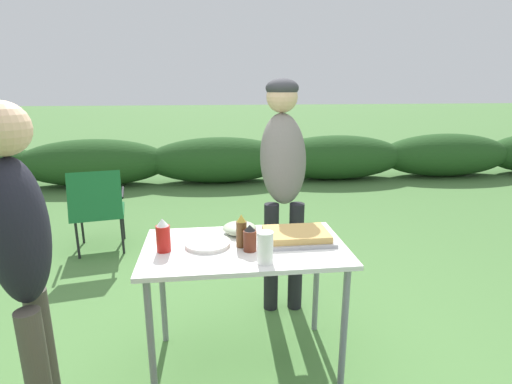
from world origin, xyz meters
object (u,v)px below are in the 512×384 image
at_px(standing_person_in_dark_puffer, 23,255).
at_px(camp_chair_green_behind_table, 98,207).
at_px(plate_stack, 208,244).
at_px(mixing_bowl, 240,228).
at_px(ketchup_bottle, 163,236).
at_px(paper_cup_stack, 265,248).
at_px(folding_table, 245,259).
at_px(beer_bottle, 241,231).
at_px(standing_person_in_red_jacket, 283,165).
at_px(food_tray, 296,236).
at_px(bbq_sauce_bottle, 250,238).

bearing_deg(standing_person_in_dark_puffer, camp_chair_green_behind_table, -4.96).
bearing_deg(plate_stack, mixing_bowl, 40.43).
height_order(ketchup_bottle, camp_chair_green_behind_table, ketchup_bottle).
bearing_deg(paper_cup_stack, ketchup_bottle, 157.78).
height_order(mixing_bowl, ketchup_bottle, ketchup_bottle).
bearing_deg(mixing_bowl, folding_table, -86.22).
xyz_separation_m(mixing_bowl, paper_cup_stack, (0.09, -0.42, 0.05)).
height_order(paper_cup_stack, ketchup_bottle, ketchup_bottle).
bearing_deg(mixing_bowl, plate_stack, -139.57).
distance_m(beer_bottle, standing_person_in_dark_puffer, 1.02).
relative_size(folding_table, standing_person_in_red_jacket, 0.67).
height_order(standing_person_in_dark_puffer, camp_chair_green_behind_table, standing_person_in_dark_puffer).
bearing_deg(ketchup_bottle, camp_chair_green_behind_table, 114.45).
xyz_separation_m(paper_cup_stack, beer_bottle, (-0.10, 0.22, 0.01)).
distance_m(food_tray, ketchup_bottle, 0.73).
distance_m(bbq_sauce_bottle, standing_person_in_dark_puffer, 1.03).
bearing_deg(bbq_sauce_bottle, plate_stack, 156.25).
bearing_deg(paper_cup_stack, standing_person_in_red_jacket, 74.31).
bearing_deg(paper_cup_stack, food_tray, 51.68).
distance_m(food_tray, bbq_sauce_bottle, 0.30).
distance_m(plate_stack, standing_person_in_dark_puffer, 0.89).
bearing_deg(standing_person_in_dark_puffer, mixing_bowl, -67.69).
distance_m(plate_stack, ketchup_bottle, 0.25).
xyz_separation_m(plate_stack, bbq_sauce_bottle, (0.22, -0.10, 0.06)).
bearing_deg(ketchup_bottle, paper_cup_stack, -22.22).
xyz_separation_m(bbq_sauce_bottle, standing_person_in_dark_puffer, (-0.94, -0.39, 0.13)).
relative_size(paper_cup_stack, standing_person_in_red_jacket, 0.10).
height_order(plate_stack, standing_person_in_red_jacket, standing_person_in_red_jacket).
distance_m(mixing_bowl, paper_cup_stack, 0.43).
relative_size(folding_table, plate_stack, 4.44).
distance_m(beer_bottle, camp_chair_green_behind_table, 2.17).
height_order(mixing_bowl, standing_person_in_dark_puffer, standing_person_in_dark_puffer).
xyz_separation_m(paper_cup_stack, camp_chair_green_behind_table, (-1.32, 1.98, -0.35)).
relative_size(plate_stack, standing_person_in_dark_puffer, 0.16).
height_order(plate_stack, beer_bottle, beer_bottle).
bearing_deg(standing_person_in_dark_puffer, beer_bottle, -76.58).
bearing_deg(standing_person_in_red_jacket, ketchup_bottle, -133.68).
bearing_deg(mixing_bowl, beer_bottle, -91.56).
relative_size(food_tray, standing_person_in_red_jacket, 0.25).
xyz_separation_m(plate_stack, ketchup_bottle, (-0.23, -0.05, 0.08)).
bearing_deg(folding_table, camp_chair_green_behind_table, 125.14).
bearing_deg(bbq_sauce_bottle, standing_person_in_red_jacket, 67.35).
xyz_separation_m(food_tray, plate_stack, (-0.49, -0.02, -0.02)).
bearing_deg(plate_stack, food_tray, 1.89).
bearing_deg(camp_chair_green_behind_table, beer_bottle, -65.45).
height_order(folding_table, standing_person_in_dark_puffer, standing_person_in_dark_puffer).
xyz_separation_m(standing_person_in_red_jacket, standing_person_in_dark_puffer, (-1.26, -1.14, -0.11)).
relative_size(mixing_bowl, camp_chair_green_behind_table, 0.24).
xyz_separation_m(food_tray, standing_person_in_red_jacket, (0.04, 0.64, 0.28)).
height_order(paper_cup_stack, bbq_sauce_bottle, paper_cup_stack).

